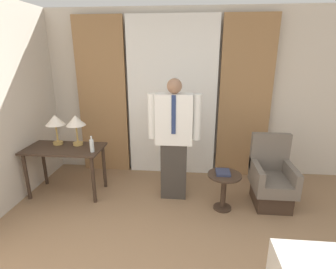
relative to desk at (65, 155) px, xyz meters
The scene contains 12 objects.
wall_back 1.94m from the desk, 34.61° to the left, with size 10.00×0.06×2.70m.
curtain_sheer_center 1.85m from the desk, 31.05° to the left, with size 1.44×0.06×2.58m.
curtain_drape_left 1.16m from the desk, 70.93° to the left, with size 0.81×0.06×2.58m.
curtain_drape_right 2.87m from the desk, 18.57° to the left, with size 0.81×0.06×2.58m.
desk is the anchor object (origin of this frame).
table_lamp_left 0.50m from the desk, 139.81° to the left, with size 0.28×0.28×0.44m.
table_lamp_right 0.50m from the desk, 40.19° to the left, with size 0.28×0.28×0.44m.
bottle_near_edge 0.52m from the desk, 14.69° to the right, with size 0.06×0.06×0.23m.
person 1.61m from the desk, ahead, with size 0.72×0.23×1.71m.
armchair 2.94m from the desk, ahead, with size 0.53×0.63×0.95m.
side_table 2.28m from the desk, ahead, with size 0.44×0.44×0.51m.
book 2.25m from the desk, ahead, with size 0.18×0.21×0.03m.
Camera 1 is at (0.34, -1.31, 2.02)m, focal length 28.00 mm.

